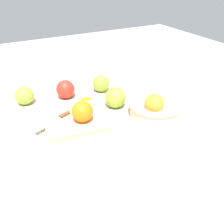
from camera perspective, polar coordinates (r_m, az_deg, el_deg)
name	(u,v)px	position (r m, az deg, el deg)	size (l,w,h in m)	color
ground_plane	(104,112)	(0.96, -1.83, 0.00)	(2.40, 2.40, 0.00)	beige
bowl	(154,107)	(0.93, 9.90, 1.17)	(0.20, 0.20, 0.10)	beige
cutting_board	(75,122)	(0.89, -8.58, -2.33)	(0.22, 0.17, 0.02)	#DBB77F
orange_on_board	(82,112)	(0.86, -6.96, 0.11)	(0.08, 0.08, 0.08)	orange
knife	(57,119)	(0.90, -12.67, -1.50)	(0.15, 0.07, 0.01)	silver
apple_mid_left	(115,97)	(0.98, 0.79, 3.43)	(0.08, 0.08, 0.08)	#8EB738
apple_front_right	(66,89)	(1.07, -10.83, 5.26)	(0.08, 0.08, 0.08)	red
apple_front_right_2	(25,96)	(1.06, -19.79, 3.62)	(0.08, 0.08, 0.08)	#8EB738
apple_front_left	(101,83)	(1.11, -2.55, 6.73)	(0.08, 0.08, 0.08)	#8EB738
citrus_peel	(86,98)	(1.05, -6.05, 3.18)	(0.05, 0.04, 0.01)	orange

